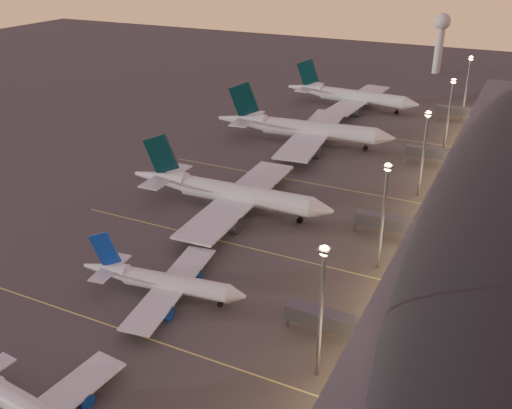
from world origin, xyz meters
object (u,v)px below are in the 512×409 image
object	(u,v)px
airliner_narrow_north	(162,282)
airliner_wide_mid	(303,129)
airliner_wide_near	(229,193)
airliner_narrow_south	(29,409)
airliner_wide_far	(351,96)
radar_tower	(441,33)

from	to	relation	value
airliner_narrow_north	airliner_wide_mid	world-z (taller)	airliner_wide_mid
airliner_narrow_north	airliner_wide_near	bearing A→B (deg)	91.90
airliner_narrow_south	airliner_wide_mid	bearing A→B (deg)	100.07
airliner_narrow_north	airliner_wide_far	world-z (taller)	airliner_wide_far
airliner_wide_far	radar_tower	bearing A→B (deg)	80.28
airliner_narrow_south	airliner_narrow_north	distance (m)	39.01
airliner_wide_far	radar_tower	distance (m)	94.45
airliner_narrow_south	radar_tower	size ratio (longest dim) A/B	1.11
airliner_narrow_north	radar_tower	xyz separation A→B (m)	(12.23, 251.64, 18.38)
airliner_wide_far	airliner_wide_near	bearing A→B (deg)	-85.52
airliner_wide_mid	airliner_wide_far	bearing A→B (deg)	83.22
airliner_wide_near	airliner_wide_mid	distance (m)	61.93
airliner_narrow_south	airliner_wide_near	world-z (taller)	airliner_wide_near
radar_tower	airliner_narrow_south	bearing A→B (deg)	-92.03
airliner_wide_mid	airliner_narrow_south	bearing A→B (deg)	-91.31
airliner_wide_near	airliner_wide_mid	xyz separation A→B (m)	(-2.23, 61.88, 0.48)
radar_tower	airliner_wide_mid	bearing A→B (deg)	-98.70
airliner_wide_far	radar_tower	world-z (taller)	radar_tower
airliner_narrow_south	radar_tower	bearing A→B (deg)	93.29
airliner_narrow_north	radar_tower	distance (m)	252.60
airliner_narrow_north	airliner_wide_near	distance (m)	44.64
radar_tower	airliner_narrow_north	bearing A→B (deg)	-92.78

